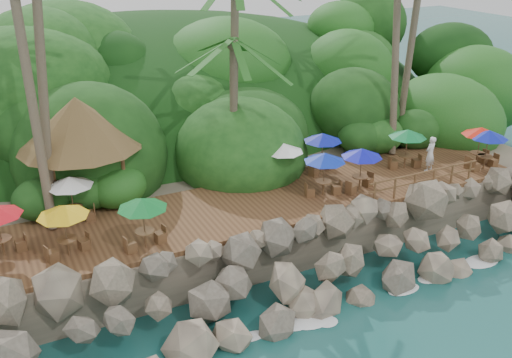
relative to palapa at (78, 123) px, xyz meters
name	(u,v)px	position (x,y,z in m)	size (l,w,h in m)	color
ground	(329,323)	(6.50, -9.67, -5.79)	(140.00, 140.00, 0.00)	#19514F
land_base	(181,155)	(6.50, 6.33, -4.74)	(32.00, 25.20, 2.10)	gray
jungle_hill	(145,134)	(6.50, 13.83, -5.79)	(44.80, 28.00, 15.40)	#143811
seawall	(302,269)	(6.50, -7.67, -4.64)	(29.00, 4.00, 2.30)	gray
terrace	(256,204)	(6.50, -3.67, -3.59)	(26.00, 5.00, 0.20)	brown
jungle_foliage	(187,177)	(6.50, 5.33, -5.79)	(44.00, 16.00, 12.00)	#143811
foam_line	(324,318)	(6.50, -9.37, -5.76)	(25.20, 0.80, 0.06)	white
palapa	(78,123)	(0.00, 0.00, 0.00)	(5.23, 5.23, 4.60)	brown
dining_clusters	(265,168)	(6.77, -3.98, -1.82)	(25.45, 5.05, 2.01)	brown
railing	(424,179)	(13.79, -6.02, -2.89)	(6.10, 0.10, 1.00)	brown
waiter	(430,154)	(15.68, -4.24, -2.61)	(0.64, 0.42, 1.76)	silver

